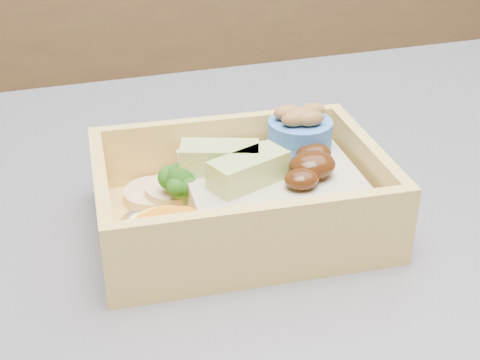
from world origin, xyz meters
name	(u,v)px	position (x,y,z in m)	size (l,w,h in m)	color
bento_box	(248,194)	(0.04, 0.05, 0.94)	(0.17, 0.13, 0.06)	#E1B95C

